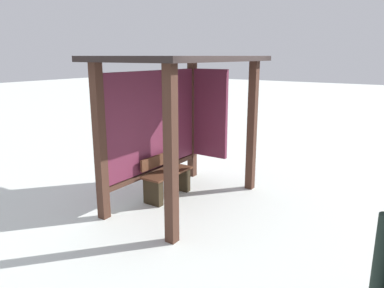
# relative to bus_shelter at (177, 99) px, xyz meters

# --- Properties ---
(ground_plane) EXTENTS (60.00, 60.00, 0.00)m
(ground_plane) POSITION_rel_bus_shelter_xyz_m (-0.12, -0.23, -1.72)
(ground_plane) COLOR white
(bus_shelter) EXTENTS (2.85, 1.74, 2.43)m
(bus_shelter) POSITION_rel_bus_shelter_xyz_m (0.00, 0.00, 0.00)
(bus_shelter) COLOR #44291F
(bus_shelter) RESTS_ON ground
(bench_left_inside) EXTENTS (0.99, 0.40, 0.75)m
(bench_left_inside) POSITION_rel_bus_shelter_xyz_m (-0.12, 0.15, -1.39)
(bench_left_inside) COLOR #512F1E
(bench_left_inside) RESTS_ON ground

